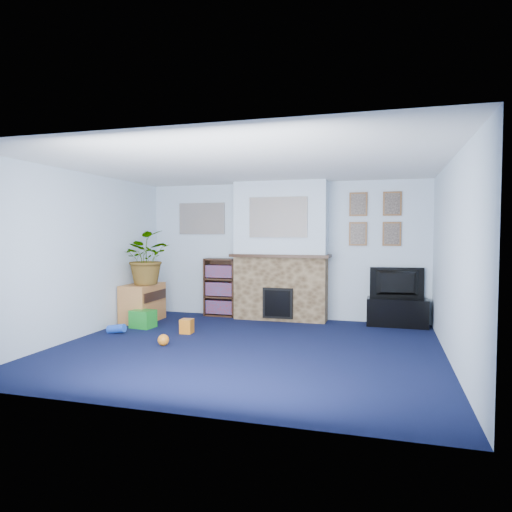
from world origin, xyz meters
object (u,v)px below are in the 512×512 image
(tv_stand, at_px, (397,312))
(sideboard, at_px, (143,301))
(bookshelf, at_px, (221,288))
(television, at_px, (398,283))

(tv_stand, height_order, sideboard, sideboard)
(bookshelf, distance_m, sideboard, 1.41)
(television, bearing_deg, sideboard, 3.39)
(television, distance_m, bookshelf, 3.09)
(tv_stand, bearing_deg, sideboard, -169.43)
(tv_stand, distance_m, bookshelf, 3.10)
(television, xyz_separation_m, bookshelf, (-3.08, 0.06, -0.20))
(tv_stand, bearing_deg, television, 90.00)
(television, distance_m, sideboard, 4.28)
(bookshelf, xyz_separation_m, sideboard, (-1.11, -0.86, -0.15))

